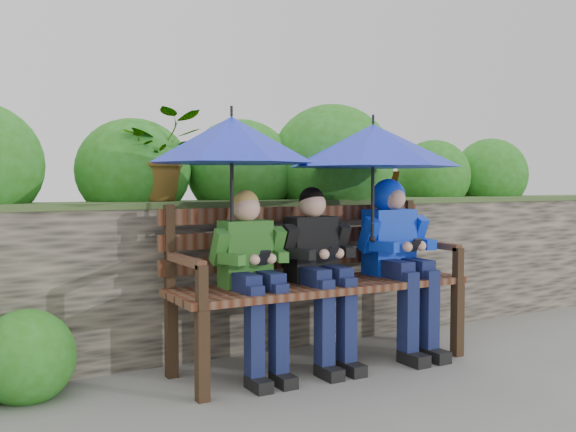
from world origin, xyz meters
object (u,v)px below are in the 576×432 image
boy_left (252,270)px  boy_right (397,248)px  boy_middle (319,264)px  umbrella_right (373,146)px  umbrella_left (232,140)px  park_bench (315,272)px

boy_left → boy_right: (1.09, 0.01, 0.07)m
boy_middle → umbrella_right: bearing=-4.1°
boy_left → umbrella_left: (-0.11, 0.03, 0.76)m
boy_left → boy_middle: bearing=-0.2°
boy_left → boy_right: 1.09m
boy_left → umbrella_right: (0.85, -0.03, 0.75)m
park_bench → boy_right: size_ratio=1.65×
park_bench → umbrella_right: size_ratio=1.74×
park_bench → boy_middle: boy_middle is taller
park_bench → boy_middle: 0.11m
boy_middle → umbrella_right: 0.84m
boy_left → boy_middle: size_ratio=0.98×
boy_left → park_bench: bearing=10.0°
boy_right → umbrella_right: umbrella_right is taller
park_bench → boy_right: (0.60, -0.08, 0.13)m
park_bench → boy_left: bearing=-170.0°
umbrella_left → boy_right: bearing=-1.4°
boy_middle → boy_right: bearing=0.7°
boy_right → umbrella_right: (-0.24, -0.04, 0.68)m
boy_middle → umbrella_right: umbrella_right is taller
umbrella_right → boy_left: bearing=178.0°
park_bench → boy_middle: size_ratio=1.72×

